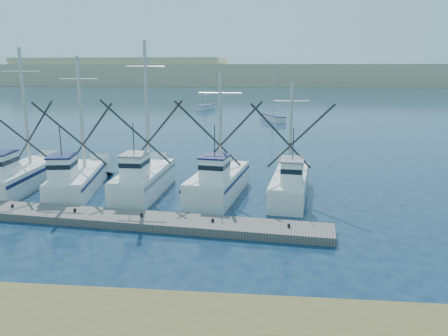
{
  "coord_description": "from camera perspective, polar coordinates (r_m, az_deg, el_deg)",
  "views": [
    {
      "loc": [
        2.28,
        -17.02,
        8.38
      ],
      "look_at": [
        -0.18,
        8.0,
        2.6
      ],
      "focal_mm": 35.0,
      "sensor_mm": 36.0,
      "label": 1
    }
  ],
  "objects": [
    {
      "name": "trawler_fleet",
      "position": [
        31.44,
        -18.4,
        -1.37
      ],
      "size": [
        31.66,
        8.54,
        10.16
      ],
      "color": "silver",
      "rests_on": "ground"
    },
    {
      "name": "sailboat_near",
      "position": [
        71.31,
        6.36,
        6.53
      ],
      "size": [
        4.04,
        6.96,
        8.1
      ],
      "rotation": [
        0.0,
        0.0,
        0.37
      ],
      "color": "silver",
      "rests_on": "ground"
    },
    {
      "name": "sailboat_far",
      "position": [
        90.19,
        -2.46,
        7.93
      ],
      "size": [
        3.53,
        6.02,
        8.1
      ],
      "rotation": [
        0.0,
        0.0,
        -0.35
      ],
      "color": "silver",
      "rests_on": "ground"
    },
    {
      "name": "ground",
      "position": [
        19.11,
        -1.85,
        -13.07
      ],
      "size": [
        500.0,
        500.0,
        0.0
      ],
      "primitive_type": "plane",
      "color": "#0C1D36",
      "rests_on": "ground"
    },
    {
      "name": "floating_dock",
      "position": [
        27.28,
        -22.5,
        -5.48
      ],
      "size": [
        32.68,
        5.62,
        0.44
      ],
      "primitive_type": "cube",
      "rotation": [
        0.0,
        0.0,
        -0.11
      ],
      "color": "slate",
      "rests_on": "ground"
    },
    {
      "name": "dune_ridge",
      "position": [
        227.05,
        5.16,
        12.05
      ],
      "size": [
        360.0,
        60.0,
        10.0
      ],
      "primitive_type": "cube",
      "color": "tan",
      "rests_on": "ground"
    }
  ]
}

